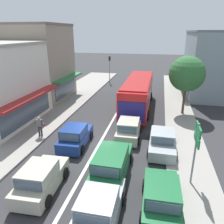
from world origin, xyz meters
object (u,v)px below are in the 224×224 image
(hatchback_queue_gap_filler, at_px, (41,179))
(hatchback_adjacent_lane_lead, at_px, (129,129))
(city_bus, at_px, (138,92))
(sedan_behind_bus_mid, at_px, (98,211))
(pedestrian_with_handbag_near, at_px, (40,125))
(parked_hatchback_kerb_front, at_px, (161,197))
(wagon_queue_far_back, at_px, (112,163))
(directional_road_sign, at_px, (197,140))
(street_tree_right, at_px, (187,74))
(parked_sedan_kerb_second, at_px, (162,141))
(hatchback_adjacent_lane_trail, at_px, (75,137))
(traffic_light_downstreet, at_px, (110,65))

(hatchback_queue_gap_filler, bearing_deg, hatchback_adjacent_lane_lead, 62.85)
(city_bus, relative_size, sedan_behind_bus_mid, 2.58)
(hatchback_queue_gap_filler, distance_m, pedestrian_with_handbag_near, 6.32)
(parked_hatchback_kerb_front, bearing_deg, hatchback_adjacent_lane_lead, 109.78)
(wagon_queue_far_back, xyz_separation_m, directional_road_sign, (4.37, 0.04, 1.96))
(hatchback_adjacent_lane_lead, relative_size, sedan_behind_bus_mid, 0.88)
(city_bus, bearing_deg, hatchback_queue_gap_filler, -104.09)
(parked_hatchback_kerb_front, distance_m, street_tree_right, 13.82)
(city_bus, distance_m, hatchback_queue_gap_filler, 14.45)
(parked_sedan_kerb_second, height_order, street_tree_right, street_tree_right)
(city_bus, bearing_deg, parked_sedan_kerb_second, -72.71)
(hatchback_adjacent_lane_trail, bearing_deg, hatchback_adjacent_lane_lead, 29.38)
(traffic_light_downstreet, bearing_deg, directional_road_sign, -67.23)
(hatchback_queue_gap_filler, xyz_separation_m, traffic_light_downstreet, (-2.28, 25.76, 2.15))
(sedan_behind_bus_mid, height_order, pedestrian_with_handbag_near, pedestrian_with_handbag_near)
(hatchback_adjacent_lane_lead, bearing_deg, parked_hatchback_kerb_front, -70.22)
(hatchback_queue_gap_filler, xyz_separation_m, parked_sedan_kerb_second, (6.11, 5.62, -0.05))
(hatchback_adjacent_lane_lead, relative_size, street_tree_right, 0.65)
(hatchback_adjacent_lane_lead, relative_size, parked_hatchback_kerb_front, 1.00)
(hatchback_adjacent_lane_lead, height_order, sedan_behind_bus_mid, hatchback_adjacent_lane_lead)
(street_tree_right, bearing_deg, city_bus, 170.52)
(hatchback_queue_gap_filler, height_order, wagon_queue_far_back, wagon_queue_far_back)
(directional_road_sign, bearing_deg, hatchback_queue_gap_filler, -164.43)
(directional_road_sign, xyz_separation_m, street_tree_right, (0.45, 11.08, 1.37))
(wagon_queue_far_back, bearing_deg, pedestrian_with_handbag_near, 152.08)
(parked_sedan_kerb_second, height_order, directional_road_sign, directional_road_sign)
(parked_sedan_kerb_second, xyz_separation_m, pedestrian_with_handbag_near, (-9.24, -0.14, 0.40))
(traffic_light_downstreet, height_order, pedestrian_with_handbag_near, traffic_light_downstreet)
(city_bus, bearing_deg, hatchback_adjacent_lane_lead, -89.59)
(parked_hatchback_kerb_front, bearing_deg, street_tree_right, 81.29)
(city_bus, bearing_deg, pedestrian_with_handbag_near, -128.02)
(hatchback_adjacent_lane_trail, distance_m, hatchback_adjacent_lane_lead, 4.13)
(wagon_queue_far_back, bearing_deg, hatchback_queue_gap_filler, -147.51)
(hatchback_adjacent_lane_trail, relative_size, parked_hatchback_kerb_front, 1.00)
(sedan_behind_bus_mid, bearing_deg, parked_hatchback_kerb_front, 26.98)
(hatchback_adjacent_lane_trail, xyz_separation_m, hatchback_adjacent_lane_lead, (3.60, 2.03, 0.00))
(sedan_behind_bus_mid, distance_m, traffic_light_downstreet, 27.82)
(traffic_light_downstreet, xyz_separation_m, street_tree_right, (10.37, -12.56, 1.21))
(parked_sedan_kerb_second, bearing_deg, hatchback_adjacent_lane_lead, 152.61)
(hatchback_adjacent_lane_lead, bearing_deg, hatchback_adjacent_lane_trail, -150.62)
(hatchback_adjacent_lane_trail, relative_size, parked_sedan_kerb_second, 0.89)
(hatchback_queue_gap_filler, relative_size, parked_hatchback_kerb_front, 1.01)
(sedan_behind_bus_mid, relative_size, parked_hatchback_kerb_front, 1.13)
(parked_hatchback_kerb_front, bearing_deg, hatchback_queue_gap_filler, 179.62)
(pedestrian_with_handbag_near, bearing_deg, traffic_light_downstreet, 87.58)
(sedan_behind_bus_mid, height_order, directional_road_sign, directional_road_sign)
(pedestrian_with_handbag_near, bearing_deg, directional_road_sign, -17.26)
(sedan_behind_bus_mid, bearing_deg, hatchback_adjacent_lane_lead, 89.20)
(parked_hatchback_kerb_front, relative_size, traffic_light_downstreet, 0.89)
(parked_hatchback_kerb_front, bearing_deg, wagon_queue_far_back, 142.71)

